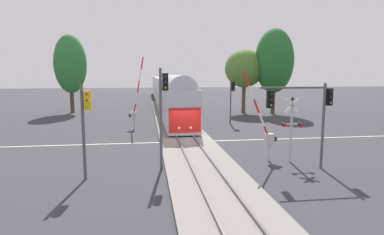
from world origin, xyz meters
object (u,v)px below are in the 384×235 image
Objects in this scene: crossing_gate_near at (267,132)px; crossing_signal_mast at (292,123)px; commuter_train at (165,90)px; pine_left_background at (70,64)px; traffic_signal_median at (163,102)px; traffic_signal_near_left at (85,117)px; traffic_signal_far_side at (232,94)px; oak_far_right at (244,69)px; traffic_signal_near_right at (306,105)px; maple_right_background at (274,61)px; crossing_gate_far at (135,108)px.

crossing_signal_mast is at bearing -19.05° from crossing_gate_near.
commuter_train is 5.96× the size of pine_left_background.
pine_left_background is at bearing 111.32° from traffic_signal_median.
pine_left_background is (-7.59, 31.40, 3.63)m from traffic_signal_near_left.
traffic_signal_far_side is 11.69m from oak_far_right.
commuter_train is 13.26× the size of traffic_signal_far_side.
commuter_train is 13.18× the size of traffic_signal_near_right.
pine_left_background is (-13.97, -9.79, 4.28)m from commuter_train.
commuter_train is 5.61× the size of maple_right_background.
traffic_signal_far_side is at bearing 88.68° from crossing_signal_mast.
maple_right_background is (8.71, 24.64, 4.86)m from crossing_signal_mast.
traffic_signal_near_left is at bearing -121.45° from oak_far_right.
traffic_signal_near_right is at bearing -108.21° from maple_right_background.
pine_left_background is (-20.14, 13.84, 3.63)m from traffic_signal_far_side.
crossing_gate_far is at bearing 123.29° from crossing_gate_near.
crossing_gate_near is (4.38, -38.98, -0.82)m from commuter_train.
traffic_signal_near_right is 28.27m from oak_far_right.
crossing_gate_far is at bearing 123.76° from traffic_signal_near_right.
traffic_signal_far_side is 24.71m from pine_left_background.
crossing_gate_near is at bearing -96.65° from traffic_signal_far_side.
crossing_signal_mast is 0.83× the size of traffic_signal_near_left.
crossing_signal_mast is 35.94m from pine_left_background.
oak_far_right is at bearing 66.42° from traffic_signal_far_side.
maple_right_background reaches higher than traffic_signal_near_right.
traffic_signal_near_left is at bearing -160.79° from traffic_signal_median.
pine_left_background is 24.91m from oak_far_right.
traffic_signal_near_left is (-12.18, -1.72, 0.83)m from crossing_signal_mast.
traffic_signal_median is 30.25m from maple_right_background.
commuter_train is at bearing 96.41° from crossing_gate_near.
traffic_signal_near_left is at bearing -128.41° from maple_right_background.
traffic_signal_near_right is 17.40m from traffic_signal_far_side.
commuter_train reaches higher than traffic_signal_near_left.
traffic_signal_far_side is 0.55× the size of oak_far_right.
maple_right_background reaches higher than pine_left_background.
pine_left_background is at bearing -144.99° from commuter_train.
crossing_gate_near is at bearing -56.71° from crossing_gate_far.
maple_right_background is at bearing 51.59° from traffic_signal_near_left.
traffic_signal_near_left is 32.51m from pine_left_background.
crossing_gate_far is at bearing 82.98° from traffic_signal_near_left.
oak_far_right is (6.31, 25.71, 4.46)m from crossing_gate_near.
traffic_signal_near_right is (10.35, -15.49, 1.58)m from crossing_gate_far.
oak_far_right is at bearing -51.15° from commuter_train.
maple_right_background is 4.26m from oak_far_right.
traffic_signal_near_left is 0.45× the size of pine_left_background.
maple_right_background is 1.31× the size of oak_far_right.
traffic_signal_near_left is at bearing -76.41° from pine_left_background.
commuter_train is at bearing 86.72° from traffic_signal_median.
crossing_signal_mast is 0.71× the size of traffic_signal_median.
commuter_train is 24.43m from traffic_signal_far_side.
pine_left_background reaches higher than oak_far_right.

